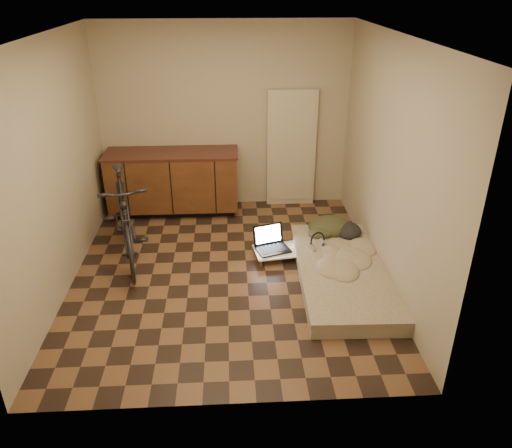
{
  "coord_description": "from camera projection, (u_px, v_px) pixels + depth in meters",
  "views": [
    {
      "loc": [
        0.05,
        -4.95,
        3.1
      ],
      "look_at": [
        0.34,
        0.13,
        0.55
      ],
      "focal_mm": 35.0,
      "sensor_mm": 36.0,
      "label": 1
    }
  ],
  "objects": [
    {
      "name": "appliance_panel",
      "position": [
        291.0,
        149.0,
        7.21
      ],
      "size": [
        0.7,
        0.1,
        1.7
      ],
      "primitive_type": "cube",
      "color": "beige",
      "rests_on": "ground"
    },
    {
      "name": "mouse",
      "position": [
        295.0,
        248.0,
        6.07
      ],
      "size": [
        0.09,
        0.12,
        0.04
      ],
      "primitive_type": "ellipsoid",
      "rotation": [
        0.0,
        0.0,
        0.32
      ],
      "color": "silver",
      "rests_on": "lap_desk"
    },
    {
      "name": "futon",
      "position": [
        343.0,
        273.0,
        5.62
      ],
      "size": [
        1.06,
        2.12,
        0.18
      ],
      "rotation": [
        0.0,
        0.0,
        -0.03
      ],
      "color": "#AAA288",
      "rests_on": "ground"
    },
    {
      "name": "bicycle",
      "position": [
        124.0,
        213.0,
        5.84
      ],
      "size": [
        0.98,
        1.93,
        1.2
      ],
      "primitive_type": "imported",
      "rotation": [
        0.0,
        0.0,
        0.25
      ],
      "color": "black",
      "rests_on": "ground"
    },
    {
      "name": "clothing_pile",
      "position": [
        335.0,
        222.0,
        6.3
      ],
      "size": [
        0.61,
        0.51,
        0.24
      ],
      "primitive_type": null,
      "rotation": [
        0.0,
        0.0,
        -0.03
      ],
      "color": "#34361F",
      "rests_on": "futon"
    },
    {
      "name": "cabinets",
      "position": [
        174.0,
        182.0,
        7.08
      ],
      "size": [
        1.84,
        0.62,
        0.91
      ],
      "color": "black",
      "rests_on": "ground"
    },
    {
      "name": "room_shell",
      "position": [
        225.0,
        167.0,
        5.23
      ],
      "size": [
        3.5,
        4.0,
        2.6
      ],
      "color": "brown",
      "rests_on": "ground"
    },
    {
      "name": "lap_desk",
      "position": [
        280.0,
        251.0,
        6.07
      ],
      "size": [
        0.67,
        0.49,
        0.1
      ],
      "rotation": [
        0.0,
        0.0,
        0.16
      ],
      "color": "brown",
      "rests_on": "ground"
    },
    {
      "name": "laptop",
      "position": [
        271.0,
        244.0,
        6.08
      ],
      "size": [
        0.47,
        0.44,
        0.26
      ],
      "rotation": [
        0.0,
        0.0,
        0.31
      ],
      "color": "black",
      "rests_on": "lap_desk"
    },
    {
      "name": "headphones",
      "position": [
        318.0,
        241.0,
        5.94
      ],
      "size": [
        0.34,
        0.34,
        0.17
      ],
      "primitive_type": null,
      "rotation": [
        0.0,
        0.0,
        0.59
      ],
      "color": "black",
      "rests_on": "futon"
    }
  ]
}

